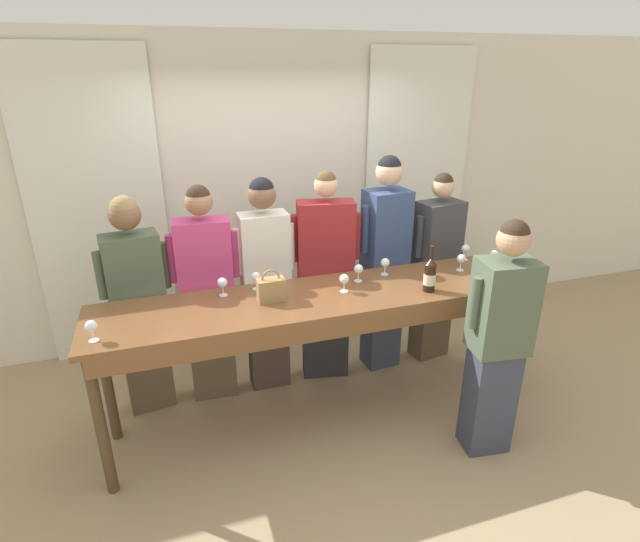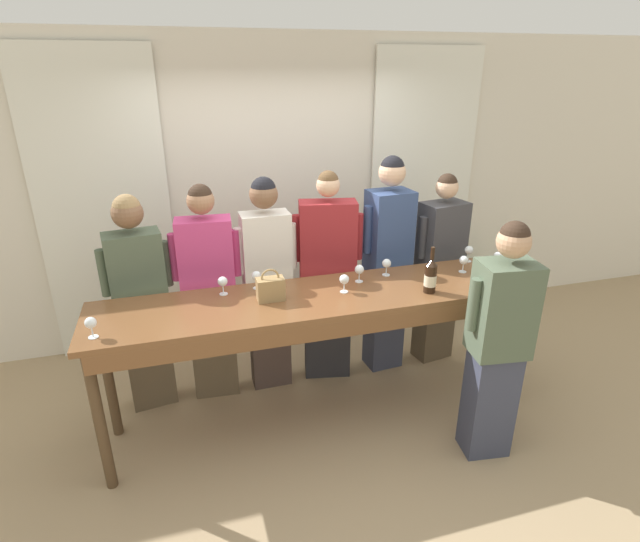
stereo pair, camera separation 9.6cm
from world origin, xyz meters
The scene contains 26 objects.
ground_plane centered at (0.00, 0.00, 0.00)m, with size 18.00×18.00×0.00m, color tan.
wall_back centered at (0.00, 1.59, 1.40)m, with size 12.00×0.06×2.80m.
curtain_panel_left centered at (-1.51, 1.53, 1.34)m, with size 1.09×0.03×2.69m.
curtain_panel_right centered at (1.51, 1.53, 1.34)m, with size 1.09×0.03×2.69m.
tasting_bar centered at (0.00, -0.03, 0.93)m, with size 3.14×0.67×1.05m.
wine_bottle centered at (0.73, -0.17, 1.17)m, with size 0.09×0.09×0.33m.
handbag centered at (-0.36, 0.02, 1.13)m, with size 0.18×0.11×0.22m.
wine_glass_front_left centered at (1.31, 0.28, 1.14)m, with size 0.07×0.07×0.13m.
wine_glass_front_mid centered at (-1.45, -0.18, 1.14)m, with size 0.07×0.07×0.13m.
wine_glass_front_right centered at (0.16, 0.00, 1.14)m, with size 0.07×0.07×0.13m.
wine_glass_center_left centered at (1.45, 0.09, 1.14)m, with size 0.07×0.07×0.13m.
wine_glass_center_mid centered at (-0.66, 0.20, 1.14)m, with size 0.07×0.07×0.13m.
wine_glass_center_right centered at (-0.42, 0.23, 1.14)m, with size 0.07×0.07×0.13m.
wine_glass_back_left centered at (0.56, 0.20, 1.14)m, with size 0.07×0.07×0.13m.
wine_glass_back_mid centered at (1.50, -0.14, 1.14)m, with size 0.07×0.07×0.13m.
wine_glass_back_right centered at (0.32, 0.14, 1.14)m, with size 0.07×0.07×0.13m.
wine_glass_near_host centered at (1.15, 0.09, 1.14)m, with size 0.07×0.07×0.13m.
pen centered at (-0.27, 0.19, 1.05)m, with size 0.06×0.13×0.01m.
guest_olive_jacket centered at (-1.24, 0.58, 0.89)m, with size 0.51×0.28×1.70m.
guest_pink_top centered at (-0.74, 0.58, 0.90)m, with size 0.52×0.24×1.74m.
guest_cream_sweater centered at (-0.28, 0.58, 0.93)m, with size 0.48×0.22×1.77m.
guest_striped_shirt centered at (0.21, 0.58, 0.91)m, with size 0.56×0.30×1.78m.
guest_navy_coat centered at (0.74, 0.58, 0.98)m, with size 0.46×0.29×1.87m.
guest_beige_cap centered at (1.23, 0.58, 0.87)m, with size 0.49×0.30×1.70m.
host_pouring centered at (0.99, -0.63, 0.86)m, with size 0.47×0.31×1.67m.
potted_plant centered at (2.12, 1.24, 0.35)m, with size 0.31×0.31×0.62m.
Camera 2 is at (-0.90, -2.99, 2.51)m, focal length 28.00 mm.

